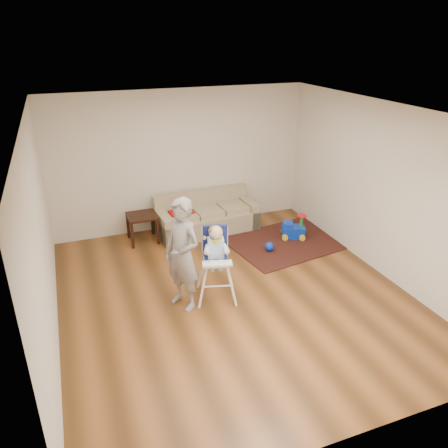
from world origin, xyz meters
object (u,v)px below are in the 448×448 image
object	(u,v)px
sofa	(207,213)
toy_ball	(269,247)
ride_on_toy	(293,226)
side_table	(143,228)
high_chair	(216,264)
adult	(182,255)

from	to	relation	value
sofa	toy_ball	xyz separation A→B (m)	(0.76, -1.23, -0.28)
sofa	ride_on_toy	world-z (taller)	sofa
sofa	ride_on_toy	xyz separation A→B (m)	(1.43, -0.88, -0.13)
side_table	ride_on_toy	world-z (taller)	side_table
high_chair	adult	world-z (taller)	adult
ride_on_toy	toy_ball	world-z (taller)	ride_on_toy
sofa	adult	size ratio (longest dim) A/B	1.23
side_table	toy_ball	world-z (taller)	side_table
side_table	toy_ball	bearing A→B (deg)	-31.44
sofa	ride_on_toy	size ratio (longest dim) A/B	4.31
adult	high_chair	bearing A→B (deg)	64.99
high_chair	ride_on_toy	bearing A→B (deg)	49.24
high_chair	side_table	bearing A→B (deg)	121.31
sofa	high_chair	xyz separation A→B (m)	(-0.62, -2.26, 0.18)
ride_on_toy	adult	xyz separation A→B (m)	(-2.56, -1.41, 0.57)
sofa	ride_on_toy	bearing A→B (deg)	-35.59
side_table	high_chair	size ratio (longest dim) A/B	0.45
ride_on_toy	sofa	bearing A→B (deg)	171.43
side_table	toy_ball	xyz separation A→B (m)	(2.03, -1.24, -0.17)
sofa	side_table	xyz separation A→B (m)	(-1.27, 0.01, -0.11)
side_table	high_chair	world-z (taller)	high_chair
side_table	high_chair	bearing A→B (deg)	-74.07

